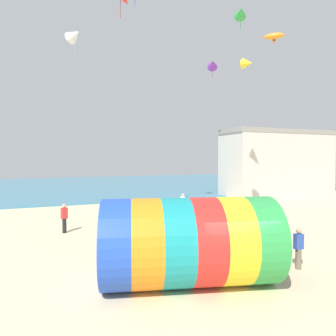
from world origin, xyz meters
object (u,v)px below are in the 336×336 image
kite_white_delta (75,35)px  kite_yellow_delta (248,63)px  kite_handler (298,248)px  kite_purple_delta (213,64)px  kite_orange_parafoil (274,36)px  giant_inflatable_tube (189,241)px  bystander_mid_beach (64,218)px  bystander_near_water (183,203)px  kite_green_delta (241,12)px

kite_white_delta → kite_yellow_delta: size_ratio=1.04×
kite_handler → kite_yellow_delta: size_ratio=0.98×
kite_white_delta → kite_purple_delta: size_ratio=0.89×
kite_yellow_delta → kite_orange_parafoil: bearing=-116.0°
giant_inflatable_tube → kite_white_delta: 16.82m
kite_yellow_delta → bystander_mid_beach: kite_yellow_delta is taller
kite_yellow_delta → bystander_mid_beach: size_ratio=0.97×
kite_orange_parafoil → bystander_near_water: (-1.89, 8.49, -10.76)m
kite_green_delta → kite_white_delta: 11.42m
kite_handler → kite_orange_parafoil: bearing=60.0°
kite_white_delta → bystander_mid_beach: (-0.92, -2.66, -12.00)m
kite_orange_parafoil → kite_green_delta: bearing=88.8°
giant_inflatable_tube → bystander_near_water: (5.65, 12.94, -0.78)m
kite_purple_delta → kite_handler: bearing=-109.0°
kite_green_delta → kite_purple_delta: size_ratio=0.80×
kite_white_delta → kite_purple_delta: (13.71, 5.05, 1.03)m
kite_white_delta → bystander_mid_beach: bearing=-109.1°
giant_inflatable_tube → kite_orange_parafoil: bearing=30.6°
giant_inflatable_tube → kite_purple_delta: bearing=57.7°
bystander_near_water → bystander_mid_beach: bearing=-159.5°
kite_handler → giant_inflatable_tube: bearing=176.7°
kite_orange_parafoil → kite_yellow_delta: size_ratio=0.69×
kite_white_delta → bystander_mid_beach: kite_white_delta is taller
kite_white_delta → kite_orange_parafoil: bearing=-36.1°
kite_purple_delta → bystander_mid_beach: (-14.63, -7.71, -13.03)m
bystander_near_water → bystander_mid_beach: (-9.47, -3.53, 0.13)m
kite_green_delta → bystander_mid_beach: kite_green_delta is taller
giant_inflatable_tube → bystander_near_water: 14.14m
giant_inflatable_tube → kite_handler: bearing=-3.3°
giant_inflatable_tube → kite_orange_parafoil: 13.28m
kite_purple_delta → giant_inflatable_tube: bearing=-122.3°
kite_handler → bystander_near_water: bearing=86.4°
kite_handler → kite_orange_parafoil: (2.73, 4.73, 10.68)m
kite_handler → kite_green_delta: 16.04m
kite_green_delta → kite_orange_parafoil: (-0.07, -3.39, -2.86)m
kite_white_delta → kite_purple_delta: kite_purple_delta is taller
kite_handler → kite_green_delta: kite_green_delta is taller
giant_inflatable_tube → kite_yellow_delta: kite_yellow_delta is taller
kite_green_delta → kite_yellow_delta: (3.50, 3.94, -1.88)m
kite_yellow_delta → bystander_near_water: (-5.46, 1.16, -11.74)m
kite_yellow_delta → kite_purple_delta: size_ratio=0.85×
bystander_near_water → bystander_mid_beach: size_ratio=0.88×
kite_orange_parafoil → bystander_mid_beach: size_ratio=0.67×
bystander_near_water → kite_handler: bearing=-93.6°
giant_inflatable_tube → kite_orange_parafoil: (7.53, 4.45, 9.99)m
kite_purple_delta → bystander_mid_beach: kite_purple_delta is taller
giant_inflatable_tube → kite_green_delta: size_ratio=4.14×
kite_purple_delta → bystander_near_water: 14.74m
kite_yellow_delta → bystander_near_water: 13.00m
giant_inflatable_tube → kite_white_delta: kite_white_delta is taller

